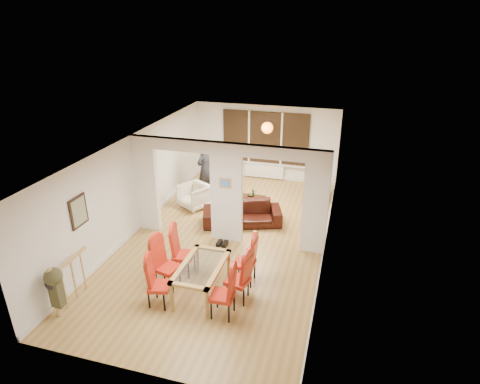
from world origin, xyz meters
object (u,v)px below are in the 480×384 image
at_px(dining_chair_la, 159,283).
at_px(sofa, 242,213).
at_px(dining_chair_rb, 238,277).
at_px(dining_chair_ra, 223,292).
at_px(television, 317,190).
at_px(dining_chair_lb, 167,264).
at_px(bowl, 251,195).
at_px(armchair, 194,196).
at_px(bottle, 253,193).
at_px(coffee_table, 251,200).
at_px(person, 205,169).
at_px(dining_table, 202,279).
at_px(dining_chair_lc, 183,252).
at_px(dining_chair_rc, 245,260).

distance_m(dining_chair_la, sofa, 3.83).
xyz_separation_m(dining_chair_rb, sofa, (-0.79, 3.20, -0.22)).
relative_size(dining_chair_ra, television, 1.07).
distance_m(dining_chair_lb, bowl, 4.69).
xyz_separation_m(sofa, armchair, (-1.67, 0.63, 0.05)).
distance_m(dining_chair_rb, bottle, 4.69).
bearing_deg(dining_chair_rb, coffee_table, 114.42).
height_order(armchair, person, person).
height_order(dining_chair_la, sofa, dining_chair_la).
bearing_deg(person, dining_table, 40.59).
distance_m(dining_table, bowl, 4.65).
distance_m(sofa, bottle, 1.41).
bearing_deg(dining_chair_lc, dining_table, -48.78).
relative_size(dining_chair_ra, sofa, 0.50).
distance_m(dining_table, dining_chair_ra, 0.83).
bearing_deg(armchair, coffee_table, 55.74).
bearing_deg(dining_chair_la, dining_table, 25.08).
height_order(television, bowl, television).
bearing_deg(dining_chair_lb, person, 115.08).
xyz_separation_m(person, bowl, (1.55, -0.16, -0.66)).
height_order(dining_chair_ra, television, dining_chair_ra).
relative_size(sofa, coffee_table, 2.41).
xyz_separation_m(dining_chair_lb, dining_chair_lc, (0.14, 0.54, -0.00)).
height_order(dining_chair_rc, television, dining_chair_rc).
bearing_deg(dining_chair_la, dining_chair_ra, -12.55).
relative_size(dining_chair_lb, dining_chair_ra, 1.03).
bearing_deg(person, bowl, 105.20).
height_order(dining_chair_rc, bowl, dining_chair_rc).
distance_m(dining_chair_la, coffee_table, 5.19).
distance_m(armchair, person, 1.12).
distance_m(dining_chair_lc, bottle, 4.11).
bearing_deg(dining_chair_rb, dining_chair_rc, 105.44).
bearing_deg(bottle, bowl, 157.56).
bearing_deg(dining_chair_lb, dining_chair_lc, 90.14).
relative_size(dining_chair_lc, sofa, 0.51).
height_order(coffee_table, bowl, bowl).
height_order(dining_chair_lb, television, dining_chair_lb).
relative_size(dining_table, coffee_table, 1.65).
xyz_separation_m(dining_table, bottle, (-0.06, 4.62, -0.01)).
relative_size(dining_chair_la, dining_chair_ra, 0.96).
relative_size(dining_table, dining_chair_rc, 1.33).
bearing_deg(dining_chair_rc, bottle, 101.55).
height_order(dining_chair_la, dining_chair_rc, dining_chair_rc).
height_order(dining_table, bowl, dining_table).
distance_m(sofa, person, 2.39).
bearing_deg(sofa, person, 117.31).
distance_m(armchair, television, 3.87).
xyz_separation_m(dining_chair_ra, coffee_table, (-0.74, 5.10, -0.43)).
xyz_separation_m(armchair, bowl, (1.55, 0.82, -0.13)).
height_order(sofa, television, sofa).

